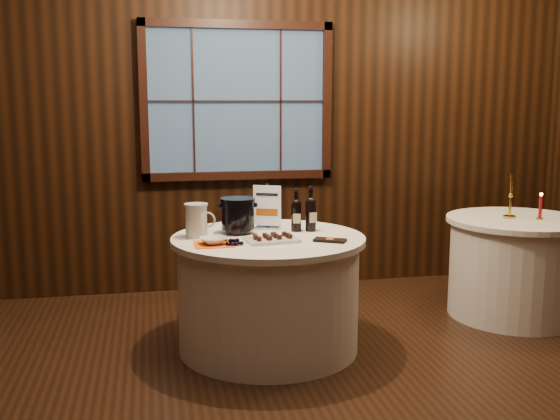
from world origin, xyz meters
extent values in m
plane|color=black|center=(0.00, 0.00, 0.00)|extent=(6.00, 6.00, 0.00)
cube|color=black|center=(0.00, 2.50, 1.50)|extent=(6.00, 0.02, 3.00)
cube|color=#3B567B|center=(0.00, 2.47, 1.65)|extent=(1.50, 0.01, 1.20)
cylinder|color=white|center=(0.00, 1.00, 0.36)|extent=(1.20, 1.20, 0.73)
cylinder|color=white|center=(0.00, 1.00, 0.75)|extent=(1.28, 1.28, 0.04)
cylinder|color=white|center=(2.00, 1.30, 0.36)|extent=(1.00, 1.00, 0.73)
cylinder|color=white|center=(2.00, 1.30, 0.75)|extent=(1.08, 1.08, 0.04)
cube|color=#AEAEB5|center=(0.04, 1.25, 0.78)|extent=(0.19, 0.15, 0.02)
cube|color=#AEAEB5|center=(0.04, 1.25, 0.94)|extent=(0.03, 0.02, 0.30)
cube|color=white|center=(0.04, 1.24, 0.94)|extent=(0.18, 0.09, 0.28)
cylinder|color=black|center=(0.22, 1.13, 0.86)|extent=(0.07, 0.07, 0.19)
sphere|color=black|center=(0.22, 1.13, 0.96)|extent=(0.07, 0.07, 0.07)
cylinder|color=black|center=(0.22, 1.13, 1.01)|extent=(0.03, 0.03, 0.09)
cylinder|color=black|center=(0.22, 1.13, 1.05)|extent=(0.03, 0.03, 0.02)
cube|color=beige|center=(0.22, 1.10, 0.86)|extent=(0.05, 0.01, 0.07)
cylinder|color=black|center=(0.32, 1.12, 0.87)|extent=(0.07, 0.07, 0.20)
sphere|color=black|center=(0.32, 1.12, 0.97)|extent=(0.07, 0.07, 0.07)
cylinder|color=black|center=(0.32, 1.12, 1.02)|extent=(0.03, 0.03, 0.09)
cylinder|color=black|center=(0.32, 1.12, 1.07)|extent=(0.03, 0.03, 0.02)
cube|color=beige|center=(0.32, 1.08, 0.87)|extent=(0.05, 0.01, 0.07)
cylinder|color=black|center=(-0.18, 1.14, 0.79)|extent=(0.17, 0.17, 0.03)
cylinder|color=black|center=(-0.18, 1.14, 0.90)|extent=(0.22, 0.22, 0.19)
cylinder|color=black|center=(-0.18, 1.14, 1.00)|extent=(0.24, 0.24, 0.02)
cube|color=silver|center=(-0.01, 0.84, 0.78)|extent=(0.35, 0.26, 0.02)
cube|color=black|center=(0.36, 0.77, 0.78)|extent=(0.22, 0.19, 0.02)
cylinder|color=#362713|center=(-0.33, 0.78, 0.79)|extent=(0.07, 0.02, 0.03)
cylinder|color=silver|center=(-0.47, 1.07, 0.88)|extent=(0.14, 0.14, 0.21)
cylinder|color=silver|center=(-0.47, 1.07, 0.99)|extent=(0.16, 0.16, 0.01)
torus|color=silver|center=(-0.39, 1.07, 0.89)|extent=(0.11, 0.04, 0.11)
cube|color=#F95D14|center=(-0.38, 0.83, 0.77)|extent=(0.24, 0.24, 0.00)
imported|color=silver|center=(-0.38, 0.83, 0.79)|extent=(0.19, 0.19, 0.04)
cylinder|color=gold|center=(1.93, 1.31, 0.78)|extent=(0.10, 0.10, 0.02)
cylinder|color=gold|center=(1.93, 1.31, 0.94)|extent=(0.02, 0.02, 0.30)
cylinder|color=gold|center=(1.93, 1.31, 1.10)|extent=(0.05, 0.05, 0.03)
cylinder|color=gold|center=(2.11, 1.20, 0.78)|extent=(0.06, 0.06, 0.01)
cylinder|color=maroon|center=(2.11, 1.20, 0.87)|extent=(0.02, 0.02, 0.17)
sphere|color=#FFB23F|center=(2.11, 1.20, 0.96)|extent=(0.02, 0.02, 0.02)
camera|label=1|loc=(-0.75, -3.16, 1.65)|focal=42.00mm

